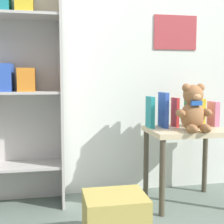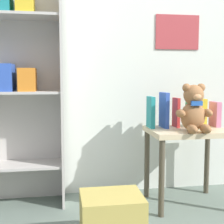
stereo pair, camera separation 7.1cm
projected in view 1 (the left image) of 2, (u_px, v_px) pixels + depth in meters
wall_back at (148, 37)px, 2.52m from camera, size 4.80×0.07×2.50m
bookshelf_side at (16, 78)px, 2.20m from camera, size 0.64×0.29×1.64m
display_table at (186, 142)px, 2.27m from camera, size 0.56×0.42×0.56m
teddy_bear at (193, 110)px, 2.14m from camera, size 0.25×0.23×0.33m
book_standing_teal at (150, 112)px, 2.29m from camera, size 0.03×0.13×0.23m
book_standing_blue at (163, 110)px, 2.30m from camera, size 0.03×0.15×0.26m
book_standing_red at (175, 112)px, 2.34m from camera, size 0.02×0.11×0.22m
book_standing_green at (189, 109)px, 2.34m from camera, size 0.02×0.12×0.26m
book_standing_yellow at (200, 112)px, 2.38m from camera, size 0.05×0.13×0.21m
book_standing_pink at (213, 114)px, 2.37m from camera, size 0.04×0.13×0.19m
storage_bin at (115, 221)px, 1.69m from camera, size 0.33×0.28×0.30m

